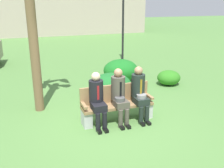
# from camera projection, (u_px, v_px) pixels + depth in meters

# --- Properties ---
(ground_plane) EXTENTS (80.00, 80.00, 0.00)m
(ground_plane) POSITION_uv_depth(u_px,v_px,m) (114.00, 126.00, 6.11)
(ground_plane) COLOR #507E3D
(park_bench) EXTENTS (1.80, 0.44, 0.90)m
(park_bench) POSITION_uv_depth(u_px,v_px,m) (117.00, 104.00, 6.29)
(park_bench) COLOR #99754C
(park_bench) RESTS_ON ground
(seated_man_left) EXTENTS (0.34, 0.72, 1.31)m
(seated_man_left) POSITION_uv_depth(u_px,v_px,m) (97.00, 97.00, 5.90)
(seated_man_left) COLOR black
(seated_man_left) RESTS_ON ground
(seated_man_middle) EXTENTS (0.34, 0.72, 1.35)m
(seated_man_middle) POSITION_uv_depth(u_px,v_px,m) (119.00, 94.00, 6.08)
(seated_man_middle) COLOR #4C473D
(seated_man_middle) RESTS_ON ground
(seated_man_right) EXTENTS (0.34, 0.72, 1.35)m
(seated_man_right) POSITION_uv_depth(u_px,v_px,m) (139.00, 91.00, 6.26)
(seated_man_right) COLOR #1E2823
(seated_man_right) RESTS_ON ground
(shrub_near_bench) EXTENTS (1.28, 1.18, 0.80)m
(shrub_near_bench) POSITION_uv_depth(u_px,v_px,m) (111.00, 86.00, 7.70)
(shrub_near_bench) COLOR #1C6527
(shrub_near_bench) RESTS_ON ground
(shrub_mid_lawn) EXTENTS (1.31, 1.20, 0.82)m
(shrub_mid_lawn) POSITION_uv_depth(u_px,v_px,m) (121.00, 70.00, 9.47)
(shrub_mid_lawn) COLOR #1B6F22
(shrub_mid_lawn) RESTS_ON ground
(shrub_far_lawn) EXTENTS (0.84, 0.77, 0.53)m
(shrub_far_lawn) POSITION_uv_depth(u_px,v_px,m) (169.00, 78.00, 9.05)
(shrub_far_lawn) COLOR #307C1F
(shrub_far_lawn) RESTS_ON ground
(street_lamp) EXTENTS (0.24, 0.24, 3.41)m
(street_lamp) POSITION_uv_depth(u_px,v_px,m) (123.00, 18.00, 12.12)
(street_lamp) COLOR black
(street_lamp) RESTS_ON ground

